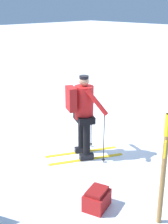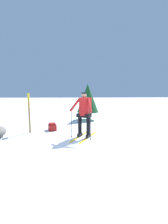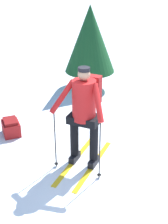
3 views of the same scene
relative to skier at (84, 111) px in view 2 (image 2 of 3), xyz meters
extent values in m
plane|color=white|center=(-0.76, -0.10, -1.06)|extent=(80.00, 80.00, 0.00)
cube|color=gold|center=(-0.10, -0.15, -1.06)|extent=(1.52, 0.82, 0.01)
cube|color=black|center=(-0.10, -0.15, -0.99)|extent=(0.32, 0.23, 0.12)
cylinder|color=black|center=(-0.10, -0.15, -0.55)|extent=(0.15, 0.15, 0.76)
cube|color=gold|center=(0.06, 0.18, -1.06)|extent=(1.52, 0.82, 0.01)
cube|color=black|center=(0.06, 0.18, -0.99)|extent=(0.32, 0.23, 0.12)
cylinder|color=black|center=(0.06, 0.18, -0.55)|extent=(0.15, 0.15, 0.76)
cube|color=black|center=(-0.02, 0.01, -0.18)|extent=(0.53, 0.62, 0.14)
cylinder|color=red|center=(-0.02, 0.01, 0.17)|extent=(0.40, 0.40, 0.69)
sphere|color=tan|center=(-0.02, 0.01, 0.61)|extent=(0.20, 0.20, 0.20)
cylinder|color=black|center=(-0.02, 0.01, 0.70)|extent=(0.19, 0.19, 0.06)
cube|color=maroon|center=(0.22, -0.11, 0.27)|extent=(0.30, 0.40, 0.49)
cylinder|color=black|center=(-0.47, -0.22, -0.50)|extent=(0.02, 0.02, 1.12)
cylinder|color=black|center=(-0.47, -0.22, -1.00)|extent=(0.07, 0.07, 0.01)
cylinder|color=red|center=(-0.31, -0.19, 0.25)|extent=(0.49, 0.17, 0.53)
cylinder|color=black|center=(-0.11, 0.51, -0.50)|extent=(0.02, 0.02, 1.12)
cylinder|color=black|center=(-0.11, 0.51, -1.00)|extent=(0.07, 0.07, 0.01)
cylinder|color=red|center=(-0.03, 0.36, 0.25)|extent=(0.30, 0.47, 0.53)
cube|color=maroon|center=(1.10, 1.47, -0.92)|extent=(0.53, 0.46, 0.28)
cube|color=maroon|center=(1.10, 1.47, -0.75)|extent=(0.44, 0.37, 0.06)
cylinder|color=olive|center=(0.68, 2.38, -0.18)|extent=(0.08, 0.08, 1.76)
cylinder|color=yellow|center=(0.68, 2.38, 0.54)|extent=(0.09, 0.09, 0.32)
cube|color=yellow|center=(0.68, 2.38, 0.20)|extent=(0.23, 0.13, 0.24)
cylinder|color=#4C331E|center=(3.71, -0.36, -0.81)|extent=(0.14, 0.14, 0.51)
cone|color=#194C23|center=(3.71, -0.36, 0.34)|extent=(1.38, 1.38, 1.80)
camera|label=1|loc=(4.25, 4.43, 2.10)|focal=50.00mm
camera|label=2|loc=(-5.86, 0.21, 0.76)|focal=24.00mm
camera|label=3|loc=(-4.69, 0.27, 2.21)|focal=50.00mm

